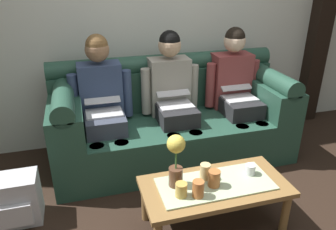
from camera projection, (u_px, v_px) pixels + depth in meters
The scene contains 12 objects.
couch at pixel (172, 120), 3.17m from camera, with size 2.22×0.88×0.96m.
person_left at pixel (102, 100), 2.88m from camera, with size 0.56×0.67×1.22m.
person_middle at pixel (172, 93), 3.04m from camera, with size 0.56×0.67×1.22m.
person_right at pixel (235, 87), 3.21m from camera, with size 0.56×0.67×1.22m.
coffee_table at pixel (215, 190), 2.27m from camera, with size 1.02×0.49×0.37m.
flower_vase at pixel (176, 158), 2.14m from camera, with size 0.12×0.12×0.38m.
cup_near_left at pixel (181, 190), 2.10m from camera, with size 0.08×0.08×0.10m, color gold.
cup_near_right at pixel (214, 178), 2.20m from camera, with size 0.08×0.08×0.12m, color #B26633.
cup_far_center at pixel (250, 169), 2.33m from camera, with size 0.07×0.07×0.08m, color silver.
cup_far_left at pixel (205, 172), 2.27m from camera, with size 0.07×0.07×0.12m, color #DBB77A.
cup_far_right at pixel (198, 189), 2.09m from camera, with size 0.08×0.08×0.11m, color #B26633.
backpack_left at pixel (17, 200), 2.37m from camera, with size 0.31×0.28×0.37m.
Camera 1 is at (-0.82, -1.57, 1.72)m, focal length 34.77 mm.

